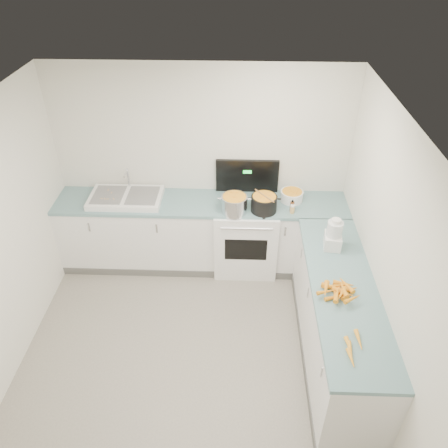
{
  "coord_description": "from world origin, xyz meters",
  "views": [
    {
      "loc": [
        0.44,
        -2.68,
        3.77
      ],
      "look_at": [
        0.3,
        1.1,
        1.05
      ],
      "focal_mm": 35.0,
      "sensor_mm": 36.0,
      "label": 1
    }
  ],
  "objects_px": {
    "mixing_bowl": "(292,196)",
    "spice_jar": "(292,210)",
    "sink": "(126,198)",
    "steel_pot": "(234,205)",
    "black_pot": "(264,204)",
    "food_processor": "(334,235)",
    "extract_bottle": "(292,206)",
    "stove": "(246,235)"
  },
  "relations": [
    {
      "from": "mixing_bowl",
      "to": "steel_pot",
      "type": "bearing_deg",
      "value": -159.22
    },
    {
      "from": "sink",
      "to": "extract_bottle",
      "type": "distance_m",
      "value": 1.98
    },
    {
      "from": "steel_pot",
      "to": "extract_bottle",
      "type": "xyz_separation_m",
      "value": [
        0.67,
        0.03,
        -0.03
      ]
    },
    {
      "from": "extract_bottle",
      "to": "spice_jar",
      "type": "relative_size",
      "value": 1.36
    },
    {
      "from": "food_processor",
      "to": "extract_bottle",
      "type": "bearing_deg",
      "value": 118.51
    },
    {
      "from": "steel_pot",
      "to": "food_processor",
      "type": "relative_size",
      "value": 0.87
    },
    {
      "from": "steel_pot",
      "to": "extract_bottle",
      "type": "distance_m",
      "value": 0.67
    },
    {
      "from": "sink",
      "to": "mixing_bowl",
      "type": "distance_m",
      "value": 1.99
    },
    {
      "from": "sink",
      "to": "black_pot",
      "type": "height_order",
      "value": "sink"
    },
    {
      "from": "black_pot",
      "to": "extract_bottle",
      "type": "xyz_separation_m",
      "value": [
        0.33,
        0.01,
        -0.03
      ]
    },
    {
      "from": "steel_pot",
      "to": "black_pot",
      "type": "height_order",
      "value": "steel_pot"
    },
    {
      "from": "mixing_bowl",
      "to": "extract_bottle",
      "type": "relative_size",
      "value": 2.23
    },
    {
      "from": "sink",
      "to": "mixing_bowl",
      "type": "xyz_separation_m",
      "value": [
        1.99,
        0.07,
        0.02
      ]
    },
    {
      "from": "black_pot",
      "to": "mixing_bowl",
      "type": "bearing_deg",
      "value": 34.36
    },
    {
      "from": "sink",
      "to": "steel_pot",
      "type": "xyz_separation_m",
      "value": [
        1.3,
        -0.19,
        0.05
      ]
    },
    {
      "from": "steel_pot",
      "to": "spice_jar",
      "type": "xyz_separation_m",
      "value": [
        0.67,
        -0.01,
        -0.05
      ]
    },
    {
      "from": "mixing_bowl",
      "to": "spice_jar",
      "type": "height_order",
      "value": "mixing_bowl"
    },
    {
      "from": "extract_bottle",
      "to": "food_processor",
      "type": "distance_m",
      "value": 0.75
    },
    {
      "from": "sink",
      "to": "extract_bottle",
      "type": "relative_size",
      "value": 7.09
    },
    {
      "from": "food_processor",
      "to": "sink",
      "type": "bearing_deg",
      "value": 160.77
    },
    {
      "from": "steel_pot",
      "to": "food_processor",
      "type": "distance_m",
      "value": 1.2
    },
    {
      "from": "extract_bottle",
      "to": "black_pot",
      "type": "bearing_deg",
      "value": -178.87
    },
    {
      "from": "stove",
      "to": "food_processor",
      "type": "bearing_deg",
      "value": -42.28
    },
    {
      "from": "spice_jar",
      "to": "food_processor",
      "type": "height_order",
      "value": "food_processor"
    },
    {
      "from": "black_pot",
      "to": "extract_bottle",
      "type": "bearing_deg",
      "value": 1.13
    },
    {
      "from": "food_processor",
      "to": "spice_jar",
      "type": "bearing_deg",
      "value": 119.94
    },
    {
      "from": "stove",
      "to": "extract_bottle",
      "type": "height_order",
      "value": "stove"
    },
    {
      "from": "black_pot",
      "to": "food_processor",
      "type": "height_order",
      "value": "food_processor"
    },
    {
      "from": "stove",
      "to": "sink",
      "type": "relative_size",
      "value": 1.58
    },
    {
      "from": "sink",
      "to": "black_pot",
      "type": "xyz_separation_m",
      "value": [
        1.64,
        -0.16,
        0.05
      ]
    },
    {
      "from": "black_pot",
      "to": "spice_jar",
      "type": "relative_size",
      "value": 3.36
    },
    {
      "from": "mixing_bowl",
      "to": "food_processor",
      "type": "xyz_separation_m",
      "value": [
        0.34,
        -0.88,
        0.09
      ]
    },
    {
      "from": "steel_pot",
      "to": "black_pot",
      "type": "xyz_separation_m",
      "value": [
        0.34,
        0.03,
        -0.0
      ]
    },
    {
      "from": "sink",
      "to": "mixing_bowl",
      "type": "bearing_deg",
      "value": 2.04
    },
    {
      "from": "spice_jar",
      "to": "extract_bottle",
      "type": "bearing_deg",
      "value": 92.19
    },
    {
      "from": "mixing_bowl",
      "to": "food_processor",
      "type": "bearing_deg",
      "value": -68.99
    },
    {
      "from": "extract_bottle",
      "to": "food_processor",
      "type": "height_order",
      "value": "food_processor"
    },
    {
      "from": "sink",
      "to": "food_processor",
      "type": "bearing_deg",
      "value": -19.23
    },
    {
      "from": "steel_pot",
      "to": "spice_jar",
      "type": "bearing_deg",
      "value": -0.7
    },
    {
      "from": "sink",
      "to": "food_processor",
      "type": "height_order",
      "value": "food_processor"
    },
    {
      "from": "stove",
      "to": "spice_jar",
      "type": "distance_m",
      "value": 0.75
    },
    {
      "from": "black_pot",
      "to": "spice_jar",
      "type": "bearing_deg",
      "value": -5.85
    }
  ]
}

